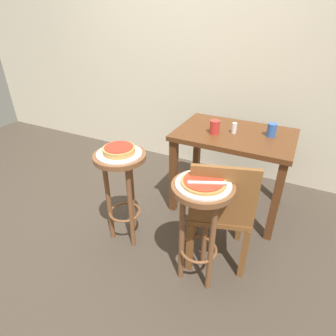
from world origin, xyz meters
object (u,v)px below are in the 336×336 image
(pizza_foreground, at_px, (204,182))
(dining_table, at_px, (233,146))
(condiment_shaker, at_px, (234,128))
(pizza_server_knife, at_px, (208,183))
(stool_foreground, at_px, (201,214))
(stool_middle, at_px, (122,180))
(cup_far_edge, at_px, (272,130))
(cup_near_edge, at_px, (215,127))
(serving_plate_foreground, at_px, (203,184))
(pizza_middle, at_px, (119,150))
(serving_plate_middle, at_px, (119,153))
(wooden_chair, at_px, (220,209))

(pizza_foreground, height_order, dining_table, pizza_foreground)
(condiment_shaker, bearing_deg, pizza_server_knife, -84.40)
(stool_foreground, relative_size, stool_middle, 1.00)
(cup_far_edge, bearing_deg, pizza_server_knife, -101.48)
(cup_near_edge, height_order, condiment_shaker, cup_near_edge)
(serving_plate_foreground, relative_size, cup_near_edge, 2.92)
(stool_foreground, distance_m, pizza_server_knife, 0.24)
(pizza_middle, bearing_deg, stool_foreground, -9.20)
(stool_foreground, xyz_separation_m, cup_near_edge, (-0.20, 0.79, 0.25))
(cup_near_edge, bearing_deg, pizza_middle, -123.56)
(dining_table, relative_size, cup_far_edge, 9.04)
(dining_table, bearing_deg, cup_near_edge, -148.26)
(serving_plate_middle, height_order, pizza_middle, pizza_middle)
(pizza_middle, bearing_deg, pizza_server_knife, -10.43)
(condiment_shaker, distance_m, pizza_server_knife, 0.89)
(pizza_middle, bearing_deg, condiment_shaker, 52.05)
(condiment_shaker, relative_size, wooden_chair, 0.10)
(serving_plate_foreground, bearing_deg, wooden_chair, 70.93)
(stool_middle, height_order, cup_far_edge, cup_far_edge)
(cup_far_edge, distance_m, wooden_chair, 0.83)
(pizza_middle, xyz_separation_m, pizza_server_knife, (0.68, -0.13, 0.00))
(wooden_chair, bearing_deg, stool_middle, -173.11)
(serving_plate_middle, bearing_deg, pizza_middle, 0.00)
(serving_plate_foreground, distance_m, serving_plate_middle, 0.66)
(cup_far_edge, height_order, condiment_shaker, cup_far_edge)
(stool_foreground, bearing_deg, pizza_server_knife, -33.69)
(stool_foreground, xyz_separation_m, serving_plate_middle, (-0.65, 0.11, 0.21))
(cup_near_edge, xyz_separation_m, wooden_chair, (0.26, -0.60, -0.33))
(stool_foreground, xyz_separation_m, pizza_middle, (-0.65, 0.11, 0.24))
(serving_plate_foreground, distance_m, cup_near_edge, 0.82)
(serving_plate_foreground, relative_size, wooden_chair, 0.38)
(cup_near_edge, relative_size, condiment_shaker, 1.27)
(pizza_server_knife, bearing_deg, stool_middle, 145.52)
(cup_far_edge, bearing_deg, cup_near_edge, -160.71)
(serving_plate_middle, xyz_separation_m, pizza_server_knife, (0.68, -0.13, 0.03))
(pizza_middle, bearing_deg, pizza_foreground, -9.20)
(stool_middle, bearing_deg, pizza_server_knife, -10.43)
(stool_foreground, xyz_separation_m, condiment_shaker, (-0.06, 0.87, 0.23))
(pizza_foreground, distance_m, serving_plate_middle, 0.66)
(dining_table, bearing_deg, serving_plate_foreground, -86.93)
(cup_near_edge, distance_m, pizza_server_knife, 0.84)
(stool_foreground, relative_size, serving_plate_middle, 2.40)
(stool_middle, height_order, condiment_shaker, condiment_shaker)
(dining_table, distance_m, wooden_chair, 0.71)
(stool_middle, xyz_separation_m, pizza_server_knife, (0.68, -0.13, 0.24))
(dining_table, bearing_deg, pizza_middle, -127.86)
(dining_table, height_order, pizza_server_knife, pizza_server_knife)
(stool_foreground, bearing_deg, dining_table, 93.07)
(serving_plate_middle, bearing_deg, wooden_chair, 6.89)
(stool_middle, distance_m, wooden_chair, 0.73)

